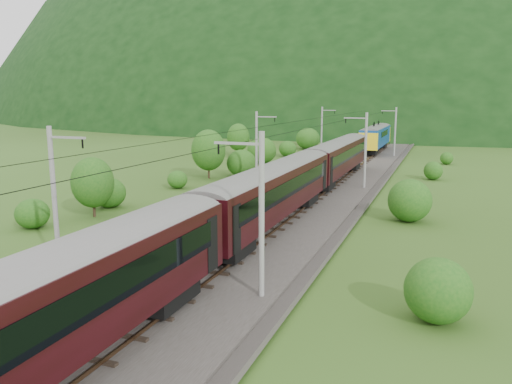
% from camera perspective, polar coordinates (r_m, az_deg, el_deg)
% --- Properties ---
extents(ground, '(600.00, 600.00, 0.00)m').
position_cam_1_polar(ground, '(27.60, -11.76, -10.34)').
color(ground, '#2F4816').
rests_on(ground, ground).
extents(railbed, '(14.00, 220.00, 0.30)m').
position_cam_1_polar(railbed, '(35.92, -3.16, -4.90)').
color(railbed, '#38332D').
rests_on(railbed, ground).
extents(track_left, '(2.40, 220.00, 0.27)m').
position_cam_1_polar(track_left, '(36.87, -6.59, -4.19)').
color(track_left, brown).
rests_on(track_left, railbed).
extents(track_right, '(2.40, 220.00, 0.27)m').
position_cam_1_polar(track_right, '(34.99, 0.44, -4.94)').
color(track_right, brown).
rests_on(track_right, railbed).
extents(catenary_left, '(2.54, 192.28, 8.00)m').
position_cam_1_polar(catenary_left, '(57.53, 0.13, 5.42)').
color(catenary_left, gray).
rests_on(catenary_left, railbed).
extents(catenary_right, '(2.54, 192.28, 8.00)m').
position_cam_1_polar(catenary_right, '(54.43, 12.32, 4.87)').
color(catenary_right, gray).
rests_on(catenary_right, railbed).
extents(overhead_wires, '(4.83, 198.00, 0.03)m').
position_cam_1_polar(overhead_wires, '(34.70, -3.28, 6.22)').
color(overhead_wires, black).
rests_on(overhead_wires, ground).
extents(mountain_main, '(504.00, 360.00, 244.00)m').
position_cam_1_polar(mountain_main, '(282.10, 18.14, 8.20)').
color(mountain_main, black).
rests_on(mountain_main, ground).
extents(mountain_ridge, '(336.00, 280.00, 132.00)m').
position_cam_1_polar(mountain_ridge, '(348.57, -1.83, 9.09)').
color(mountain_ridge, black).
rests_on(mountain_ridge, ground).
extents(train, '(3.11, 148.45, 5.42)m').
position_cam_1_polar(train, '(25.85, -6.83, -3.11)').
color(train, black).
rests_on(train, ground).
extents(hazard_post_near, '(0.15, 0.15, 1.43)m').
position_cam_1_polar(hazard_post_near, '(50.11, 3.89, 0.58)').
color(hazard_post_near, red).
rests_on(hazard_post_near, railbed).
extents(hazard_post_far, '(0.17, 0.17, 1.58)m').
position_cam_1_polar(hazard_post_far, '(52.86, 5.87, 1.16)').
color(hazard_post_far, red).
rests_on(hazard_post_far, railbed).
extents(signal, '(0.24, 0.24, 2.20)m').
position_cam_1_polar(signal, '(92.74, 9.62, 5.48)').
color(signal, black).
rests_on(signal, railbed).
extents(vegetation_left, '(12.96, 145.42, 6.04)m').
position_cam_1_polar(vegetation_left, '(49.65, -13.20, 1.78)').
color(vegetation_left, '#1C5516').
rests_on(vegetation_left, ground).
extents(vegetation_right, '(5.69, 100.00, 3.11)m').
position_cam_1_polar(vegetation_right, '(35.52, 17.92, -3.70)').
color(vegetation_right, '#1C5516').
rests_on(vegetation_right, ground).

